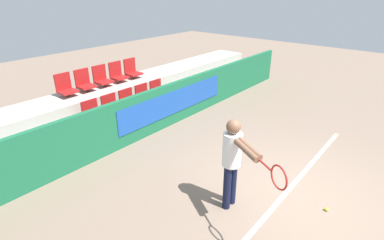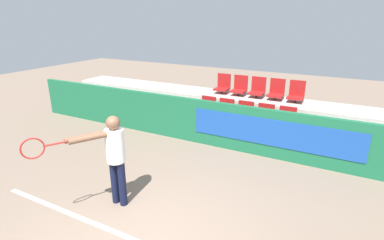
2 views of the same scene
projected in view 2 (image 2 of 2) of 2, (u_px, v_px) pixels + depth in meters
barrier_wall at (235, 128)px, 7.15m from camera, size 12.94×0.14×1.14m
bleacher_tier_front at (242, 132)px, 7.80m from camera, size 12.54×1.08×0.45m
bleacher_tier_middle at (254, 113)px, 8.62m from camera, size 12.54×1.08×0.90m
stadium_chair_0 at (207, 109)px, 8.22m from camera, size 0.41×0.39×0.57m
stadium_chair_1 at (225, 112)px, 7.99m from camera, size 0.41×0.39×0.57m
stadium_chair_2 at (244, 115)px, 7.76m from camera, size 0.41×0.39×0.57m
stadium_chair_3 at (265, 118)px, 7.52m from camera, size 0.41×0.39×0.57m
stadium_chair_4 at (286, 121)px, 7.29m from camera, size 0.41×0.39×0.57m
stadium_chair_5 at (223, 85)px, 8.98m from camera, size 0.41×0.39×0.57m
stadium_chair_6 at (240, 87)px, 8.74m from camera, size 0.41×0.39×0.57m
stadium_chair_7 at (257, 89)px, 8.51m from camera, size 0.41×0.39×0.57m
stadium_chair_8 at (276, 91)px, 8.28m from camera, size 0.41×0.39×0.57m
stadium_chair_9 at (296, 93)px, 8.04m from camera, size 0.41×0.39×0.57m
tennis_player at (111, 153)px, 4.88m from camera, size 0.82×1.32×1.60m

